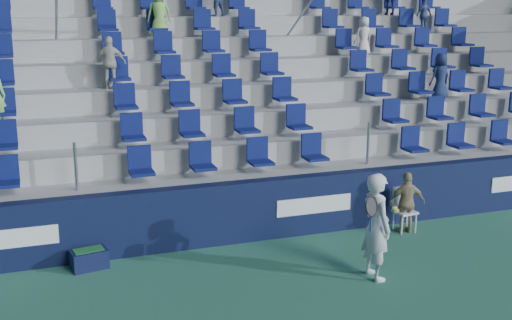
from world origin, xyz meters
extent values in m
plane|color=#2F6E54|center=(0.00, 0.00, 0.00)|extent=(70.00, 70.00, 0.00)
cube|color=#0E1536|center=(0.00, 3.15, 0.60)|extent=(24.00, 0.30, 1.20)
cube|color=white|center=(1.50, 2.99, 0.62)|extent=(1.60, 0.02, 0.34)
cube|color=#A6A6A1|center=(0.00, 3.72, 0.60)|extent=(24.00, 0.85, 1.20)
cube|color=#A6A6A1|center=(0.00, 4.57, 0.85)|extent=(24.00, 0.85, 1.70)
cube|color=#A6A6A1|center=(0.00, 5.42, 1.10)|extent=(24.00, 0.85, 2.20)
cube|color=#A6A6A1|center=(0.00, 6.28, 1.35)|extent=(24.00, 0.85, 2.70)
cube|color=#A6A6A1|center=(0.00, 7.12, 1.60)|extent=(24.00, 0.85, 3.20)
cube|color=#A6A6A1|center=(0.00, 7.97, 1.85)|extent=(24.00, 0.85, 3.70)
cube|color=#A6A6A1|center=(0.00, 8.82, 2.10)|extent=(24.00, 0.85, 4.20)
cube|color=#A6A6A1|center=(0.00, 9.68, 2.35)|extent=(24.00, 0.85, 4.70)
cube|color=#A6A6A1|center=(0.00, 10.52, 2.60)|extent=(24.00, 0.85, 5.20)
cube|color=#A6A6A1|center=(0.00, 11.20, 3.10)|extent=(24.00, 0.50, 6.20)
cube|color=#0D1753|center=(0.00, 3.72, 1.55)|extent=(16.05, 0.50, 0.70)
cube|color=#0D1753|center=(0.00, 4.57, 2.05)|extent=(16.05, 0.50, 0.70)
cube|color=#0D1753|center=(0.00, 5.42, 2.55)|extent=(16.05, 0.50, 0.70)
cube|color=#0D1753|center=(0.00, 6.28, 3.05)|extent=(16.05, 0.50, 0.70)
cube|color=#0D1753|center=(0.00, 7.12, 3.55)|extent=(16.05, 0.50, 0.70)
cube|color=#0D1753|center=(0.00, 7.97, 4.05)|extent=(16.05, 0.50, 0.70)
cube|color=#0D1753|center=(0.00, 8.82, 4.55)|extent=(16.05, 0.50, 0.70)
cylinder|color=gray|center=(-3.00, 7.12, 4.35)|extent=(0.06, 7.68, 4.55)
cylinder|color=gray|center=(3.00, 7.12, 4.35)|extent=(0.06, 7.68, 4.55)
imported|color=#78BB4A|center=(-0.54, 7.92, 4.29)|extent=(0.61, 0.43, 1.19)
imported|color=#3D4F87|center=(7.06, 7.93, 4.21)|extent=(0.65, 0.41, 1.02)
imported|color=beige|center=(-1.98, 6.23, 3.28)|extent=(0.72, 0.41, 1.15)
imported|color=beige|center=(4.69, 7.08, 3.70)|extent=(0.53, 0.38, 1.01)
imported|color=#182448|center=(5.95, 5.38, 2.77)|extent=(0.61, 0.45, 1.15)
imported|color=silver|center=(1.61, 0.75, 0.92)|extent=(0.46, 0.68, 1.84)
cylinder|color=navy|center=(1.36, 0.50, 1.07)|extent=(0.03, 0.03, 0.28)
torus|color=black|center=(1.36, 0.50, 1.37)|extent=(0.30, 0.17, 0.28)
plane|color=#262626|center=(1.36, 0.50, 1.37)|extent=(0.30, 0.16, 0.29)
sphere|color=#CDDF33|center=(1.86, 0.55, 1.22)|extent=(0.07, 0.07, 0.07)
sphere|color=#CDDF33|center=(1.86, 0.61, 1.25)|extent=(0.07, 0.07, 0.07)
cube|color=white|center=(3.33, 2.55, 0.42)|extent=(0.44, 0.44, 0.04)
cube|color=white|center=(3.33, 2.74, 0.67)|extent=(0.40, 0.08, 0.49)
cylinder|color=white|center=(3.16, 2.39, 0.20)|extent=(0.03, 0.03, 0.40)
cylinder|color=white|center=(3.49, 2.39, 0.20)|extent=(0.03, 0.03, 0.40)
cylinder|color=white|center=(3.16, 2.71, 0.20)|extent=(0.03, 0.03, 0.40)
cylinder|color=white|center=(3.49, 2.71, 0.20)|extent=(0.03, 0.03, 0.40)
imported|color=tan|center=(3.33, 2.50, 0.63)|extent=(0.79, 0.48, 1.26)
cube|color=#0E1436|center=(-2.93, 2.75, 0.17)|extent=(0.68, 0.51, 0.34)
cube|color=#1E662D|center=(-2.93, 2.75, 0.25)|extent=(0.55, 0.38, 0.20)
camera|label=1|loc=(-3.63, -8.15, 4.54)|focal=45.00mm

